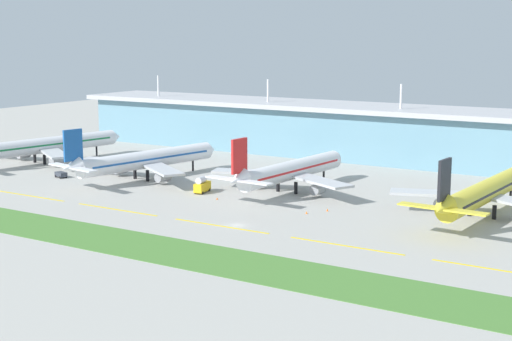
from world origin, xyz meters
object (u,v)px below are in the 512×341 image
object	(u,v)px
airliner_nearest	(43,146)
pushback_tug	(61,174)
safety_cone_nose_front	(307,212)
safety_cone_left_wingtip	(327,210)
airliner_far_middle	(485,192)
airliner_near_middle	(144,160)
safety_cone_right_wingtip	(217,198)
fuel_truck	(202,185)
airliner_center	(290,171)

from	to	relation	value
airliner_nearest	pushback_tug	bearing A→B (deg)	-32.59
pushback_tug	safety_cone_nose_front	distance (m)	93.74
safety_cone_left_wingtip	airliner_far_middle	bearing A→B (deg)	23.59
airliner_near_middle	safety_cone_right_wingtip	world-z (taller)	airliner_near_middle
safety_cone_right_wingtip	airliner_far_middle	bearing A→B (deg)	15.60
safety_cone_left_wingtip	safety_cone_right_wingtip	distance (m)	33.69
airliner_near_middle	pushback_tug	xyz separation A→B (m)	(-25.62, -12.26, -5.35)
airliner_nearest	safety_cone_left_wingtip	world-z (taller)	airliner_nearest
airliner_nearest	safety_cone_right_wingtip	distance (m)	93.00
fuel_truck	safety_cone_left_wingtip	size ratio (longest dim) A/B	10.82
airliner_far_middle	safety_cone_nose_front	xyz separation A→B (m)	(-40.46, -21.79, -6.10)
safety_cone_left_wingtip	safety_cone_nose_front	world-z (taller)	same
airliner_far_middle	safety_cone_right_wingtip	bearing A→B (deg)	-164.40
fuel_truck	safety_cone_right_wingtip	bearing A→B (deg)	-30.89
airliner_near_middle	airliner_center	world-z (taller)	same
fuel_truck	safety_cone_nose_front	world-z (taller)	fuel_truck
airliner_far_middle	safety_cone_left_wingtip	distance (m)	40.99
airliner_near_middle	safety_cone_nose_front	size ratio (longest dim) A/B	90.43
airliner_near_middle	safety_cone_left_wingtip	distance (m)	72.28
fuel_truck	safety_cone_left_wingtip	world-z (taller)	fuel_truck
airliner_center	airliner_far_middle	bearing A→B (deg)	-0.74
fuel_truck	airliner_near_middle	bearing A→B (deg)	165.46
airliner_near_middle	airliner_far_middle	distance (m)	108.75
airliner_near_middle	fuel_truck	distance (m)	29.70
airliner_near_middle	pushback_tug	world-z (taller)	airliner_near_middle
pushback_tug	safety_cone_right_wingtip	xyz separation A→B (m)	(63.51, -0.76, -0.75)
pushback_tug	safety_cone_left_wingtip	size ratio (longest dim) A/B	6.97
airliner_near_middle	safety_cone_right_wingtip	size ratio (longest dim) A/B	90.43
airliner_nearest	pushback_tug	xyz separation A→B (m)	(27.47, -17.56, -5.36)
airliner_far_middle	safety_cone_right_wingtip	size ratio (longest dim) A/B	95.57
airliner_near_middle	airliner_center	xyz separation A→B (m)	(50.13, 7.46, -0.01)
fuel_truck	pushback_tug	world-z (taller)	fuel_truck
safety_cone_left_wingtip	safety_cone_nose_front	size ratio (longest dim) A/B	1.00
airliner_center	fuel_truck	bearing A→B (deg)	-145.60
airliner_far_middle	fuel_truck	distance (m)	81.42
airliner_center	airliner_nearest	bearing A→B (deg)	-178.80
safety_cone_left_wingtip	airliner_nearest	bearing A→B (deg)	173.21
airliner_far_middle	pushback_tug	bearing A→B (deg)	-171.95
airliner_near_middle	fuel_truck	world-z (taller)	airliner_near_middle
airliner_far_middle	pushback_tug	size ratio (longest dim) A/B	13.71
airliner_nearest	pushback_tug	world-z (taller)	airliner_nearest
airliner_nearest	safety_cone_right_wingtip	bearing A→B (deg)	-11.39
airliner_center	safety_cone_right_wingtip	distance (m)	24.63
airliner_far_middle	safety_cone_left_wingtip	size ratio (longest dim) A/B	95.57
airliner_far_middle	safety_cone_right_wingtip	xyz separation A→B (m)	(-70.65, -19.73, -6.10)
airliner_center	safety_cone_left_wingtip	world-z (taller)	airliner_center
airliner_nearest	airliner_near_middle	size ratio (longest dim) A/B	1.12
airliner_nearest	airliner_center	size ratio (longest dim) A/B	1.19
airliner_nearest	safety_cone_left_wingtip	xyz separation A→B (m)	(124.48, -14.82, -6.11)
safety_cone_left_wingtip	airliner_center	bearing A→B (deg)	141.40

